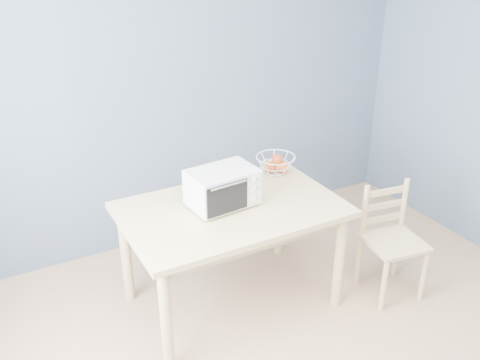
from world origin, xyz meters
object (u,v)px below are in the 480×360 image
dining_table (232,220)px  dining_chair (391,242)px  toaster_oven (220,188)px  fruit_basket (275,164)px

dining_table → dining_chair: (1.04, -0.40, -0.26)m
toaster_oven → fruit_basket: toaster_oven is taller
fruit_basket → dining_chair: size_ratio=0.46×
fruit_basket → dining_chair: bearing=-53.7°
toaster_oven → dining_table: bearing=-40.2°
dining_table → fruit_basket: size_ratio=3.85×
dining_table → dining_chair: size_ratio=1.75×
fruit_basket → toaster_oven: bearing=-155.3°
dining_chair → dining_table: bearing=167.9°
toaster_oven → fruit_basket: bearing=19.4°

